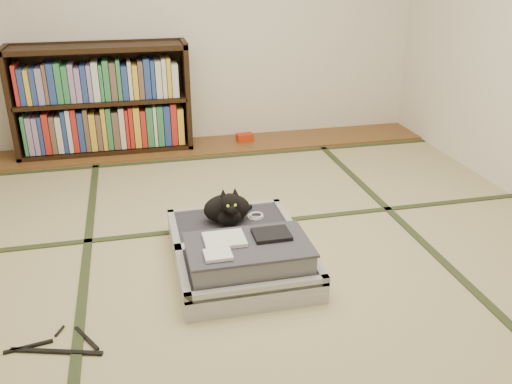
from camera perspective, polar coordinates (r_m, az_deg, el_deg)
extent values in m
plane|color=tan|center=(3.20, 0.56, -6.65)|extent=(4.50, 4.50, 0.00)
cube|color=brown|center=(5.00, -4.90, 4.88)|extent=(4.00, 0.50, 0.02)
cube|color=#B72A0E|center=(5.06, -1.20, 5.77)|extent=(0.16, 0.10, 0.07)
plane|color=silver|center=(4.99, -5.86, 18.84)|extent=(4.00, 0.00, 4.00)
cube|color=#2D381E|center=(3.15, -17.60, -8.39)|extent=(0.05, 4.50, 0.01)
cube|color=#2D381E|center=(3.55, 16.51, -4.45)|extent=(0.05, 4.50, 0.01)
cube|color=#2D381E|center=(3.54, -0.97, -3.40)|extent=(4.00, 0.05, 0.01)
cube|color=#2D381E|center=(4.72, -4.35, 3.67)|extent=(4.00, 0.05, 0.01)
cube|color=black|center=(4.98, -24.20, 8.35)|extent=(0.04, 0.34, 0.95)
cube|color=black|center=(4.91, -7.34, 10.04)|extent=(0.04, 0.34, 0.95)
cube|color=black|center=(5.02, -15.29, 4.43)|extent=(1.48, 0.34, 0.04)
cube|color=black|center=(4.81, -16.45, 14.36)|extent=(1.48, 0.34, 0.04)
cube|color=black|center=(4.89, -15.85, 9.27)|extent=(1.42, 0.34, 0.03)
cube|color=black|center=(5.05, -15.81, 9.72)|extent=(1.48, 0.02, 0.95)
cube|color=gray|center=(4.93, -15.57, 6.76)|extent=(1.33, 0.24, 0.40)
cube|color=gray|center=(4.83, -16.11, 11.38)|extent=(1.33, 0.24, 0.36)
cube|color=#BAB9BF|center=(2.89, -0.79, -8.91)|extent=(0.72, 0.48, 0.13)
cube|color=#2A2B31|center=(2.87, -0.79, -8.35)|extent=(0.65, 0.41, 0.09)
cube|color=#BAB9BF|center=(2.67, 0.25, -10.20)|extent=(0.72, 0.04, 0.05)
cube|color=#BAB9BF|center=(3.04, -1.70, -5.63)|extent=(0.72, 0.04, 0.05)
cube|color=#BAB9BF|center=(2.81, -7.71, -8.53)|extent=(0.04, 0.48, 0.05)
cube|color=#BAB9BF|center=(2.93, 5.80, -6.93)|extent=(0.04, 0.48, 0.05)
cube|color=#BAB9BF|center=(3.30, -2.60, -4.48)|extent=(0.72, 0.48, 0.13)
cube|color=#2A2B31|center=(3.28, -2.61, -3.97)|extent=(0.65, 0.41, 0.09)
cube|color=#BAB9BF|center=(3.07, -1.85, -5.28)|extent=(0.72, 0.04, 0.05)
cube|color=#BAB9BF|center=(3.46, -3.31, -1.79)|extent=(0.72, 0.04, 0.05)
cube|color=#BAB9BF|center=(3.23, -8.62, -4.03)|extent=(0.04, 0.48, 0.05)
cube|color=#BAB9BF|center=(3.34, 3.17, -2.81)|extent=(0.04, 0.48, 0.05)
cylinder|color=black|center=(3.05, -1.78, -5.37)|extent=(0.65, 0.02, 0.02)
cube|color=gray|center=(2.83, -0.80, -6.85)|extent=(0.62, 0.38, 0.13)
cube|color=#3A3A42|center=(2.79, -0.81, -5.57)|extent=(0.64, 0.40, 0.01)
cube|color=silver|center=(2.80, -3.35, -5.01)|extent=(0.21, 0.17, 0.02)
cube|color=black|center=(2.85, 1.64, -4.46)|extent=(0.19, 0.15, 0.02)
cube|color=silver|center=(2.67, -4.03, -6.60)|extent=(0.14, 0.12, 0.02)
cube|color=white|center=(2.67, -4.24, -11.96)|extent=(0.06, 0.01, 0.04)
cube|color=white|center=(2.69, -1.75, -11.87)|extent=(0.05, 0.01, 0.03)
cube|color=orange|center=(2.75, 5.27, -10.68)|extent=(0.05, 0.01, 0.03)
cube|color=#197F33|center=(2.73, 3.91, -10.56)|extent=(0.04, 0.01, 0.03)
ellipsoid|color=black|center=(3.25, -3.10, -1.74)|extent=(0.28, 0.18, 0.17)
ellipsoid|color=black|center=(3.18, -2.82, -2.68)|extent=(0.14, 0.10, 0.10)
ellipsoid|color=black|center=(3.11, -2.76, -1.16)|extent=(0.12, 0.11, 0.11)
sphere|color=black|center=(3.08, -2.59, -1.85)|extent=(0.05, 0.05, 0.05)
cone|color=black|center=(3.10, -3.48, -0.10)|extent=(0.04, 0.05, 0.06)
cone|color=black|center=(3.11, -2.22, 0.02)|extent=(0.04, 0.05, 0.06)
sphere|color=#A5BF33|center=(3.06, -2.98, -1.48)|extent=(0.02, 0.02, 0.02)
sphere|color=#A5BF33|center=(3.07, -2.20, -1.40)|extent=(0.02, 0.02, 0.02)
cylinder|color=black|center=(3.37, -1.72, -1.92)|extent=(0.17, 0.10, 0.03)
torus|color=white|center=(3.33, -0.06, -2.59)|extent=(0.10, 0.10, 0.01)
torus|color=white|center=(3.32, 0.04, -2.44)|extent=(0.08, 0.08, 0.01)
cube|color=black|center=(2.65, -20.27, -15.48)|extent=(0.41, 0.14, 0.01)
cube|color=black|center=(2.73, -22.83, -14.77)|extent=(0.21, 0.05, 0.01)
cube|color=black|center=(2.69, -17.40, -14.48)|extent=(0.12, 0.19, 0.01)
cylinder|color=black|center=(2.77, -19.97, -13.58)|extent=(0.04, 0.07, 0.01)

